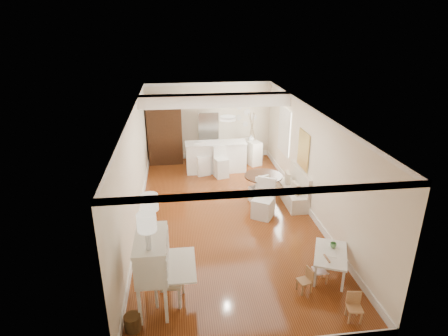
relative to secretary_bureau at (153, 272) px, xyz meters
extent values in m
plane|color=brown|center=(1.70, 3.19, -0.70)|extent=(9.00, 9.00, 0.00)
cube|color=white|center=(1.70, 3.19, 2.10)|extent=(4.50, 9.00, 0.04)
cube|color=white|center=(1.70, 7.69, 0.70)|extent=(4.50, 0.04, 2.80)
cube|color=white|center=(1.70, -1.31, 0.70)|extent=(4.50, 0.04, 2.80)
cube|color=white|center=(-0.55, 3.19, 0.70)|extent=(0.04, 9.00, 2.80)
cube|color=white|center=(3.95, 3.19, 0.70)|extent=(0.04, 9.00, 2.80)
cube|color=white|center=(1.70, 5.39, 1.92)|extent=(4.50, 0.45, 0.36)
cube|color=tan|center=(3.92, 3.69, 0.85)|extent=(0.04, 0.84, 1.04)
cube|color=white|center=(3.93, 5.59, 0.85)|extent=(0.04, 1.10, 1.40)
cylinder|color=#381E11|center=(0.50, 7.67, 1.15)|extent=(0.30, 0.03, 0.30)
cylinder|color=white|center=(1.70, 2.69, 2.05)|extent=(0.36, 0.36, 0.08)
cube|color=white|center=(0.00, 0.00, 0.00)|extent=(1.10, 1.12, 1.40)
cube|color=silver|center=(0.27, 0.05, -0.24)|extent=(0.61, 0.61, 0.92)
cylinder|color=#4F3418|center=(-0.35, -0.58, -0.56)|extent=(0.29, 0.29, 0.28)
cube|color=silver|center=(3.46, 0.40, -0.44)|extent=(0.97, 1.19, 0.51)
cube|color=#A17449|center=(2.80, -0.03, -0.45)|extent=(0.29, 0.29, 0.50)
cube|color=#A4704A|center=(3.19, 0.21, -0.42)|extent=(0.28, 0.28, 0.55)
cube|color=tan|center=(3.41, -0.84, -0.44)|extent=(0.29, 0.29, 0.52)
cube|color=silver|center=(3.69, 3.69, -0.21)|extent=(0.52, 1.60, 0.98)
cylinder|color=#3F2314|center=(2.91, 3.98, -0.33)|extent=(1.20, 1.20, 0.74)
cube|color=white|center=(2.67, 2.93, -0.18)|extent=(0.69, 0.70, 1.04)
cube|color=white|center=(2.73, 3.80, -0.27)|extent=(0.53, 0.54, 0.87)
cube|color=white|center=(1.80, 6.29, -0.19)|extent=(2.05, 0.65, 1.03)
cube|color=white|center=(1.32, 6.07, -0.17)|extent=(0.51, 0.51, 1.05)
cube|color=silver|center=(1.92, 5.75, -0.19)|extent=(0.50, 0.50, 1.01)
cube|color=#381E11|center=(0.10, 7.37, 0.45)|extent=(1.20, 0.60, 2.30)
imported|color=silver|center=(2.00, 7.34, 0.20)|extent=(0.75, 0.65, 1.80)
cube|color=white|center=(3.15, 6.93, -0.28)|extent=(0.67, 0.97, 0.85)
imported|color=#61A665|center=(3.59, 0.58, -0.13)|extent=(0.15, 0.15, 0.10)
imported|color=white|center=(3.12, 6.92, 0.25)|extent=(0.23, 0.23, 0.21)
camera|label=1|loc=(0.54, -5.58, 4.13)|focal=30.00mm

